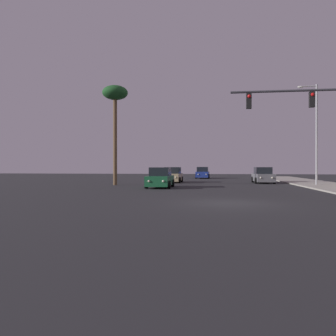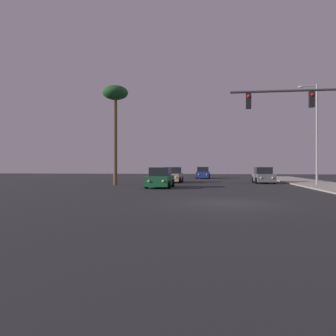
{
  "view_description": "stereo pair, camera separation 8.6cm",
  "coord_description": "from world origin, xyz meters",
  "px_view_note": "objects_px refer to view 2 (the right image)",
  "views": [
    {
      "loc": [
        -0.84,
        -15.93,
        1.77
      ],
      "look_at": [
        -4.27,
        10.61,
        1.63
      ],
      "focal_mm": 35.0,
      "sensor_mm": 36.0,
      "label": 1
    },
    {
      "loc": [
        -0.75,
        -15.91,
        1.77
      ],
      "look_at": [
        -4.27,
        10.61,
        1.63
      ],
      "focal_mm": 35.0,
      "sensor_mm": 36.0,
      "label": 2
    }
  ],
  "objects_px": {
    "car_green": "(160,178)",
    "traffic_light_mast": "(320,116)",
    "car_grey": "(263,176)",
    "car_blue": "(203,173)",
    "palm_tree_near": "(115,99)",
    "car_tan": "(173,175)",
    "street_lamp": "(315,129)"
  },
  "relations": [
    {
      "from": "car_tan",
      "to": "car_grey",
      "type": "distance_m",
      "value": 9.63
    },
    {
      "from": "car_grey",
      "to": "palm_tree_near",
      "type": "distance_m",
      "value": 17.17
    },
    {
      "from": "traffic_light_mast",
      "to": "palm_tree_near",
      "type": "xyz_separation_m",
      "value": [
        -15.24,
        9.88,
        3.42
      ]
    },
    {
      "from": "car_blue",
      "to": "car_grey",
      "type": "bearing_deg",
      "value": 118.9
    },
    {
      "from": "car_green",
      "to": "street_lamp",
      "type": "height_order",
      "value": "street_lamp"
    },
    {
      "from": "car_green",
      "to": "car_tan",
      "type": "distance_m",
      "value": 8.75
    },
    {
      "from": "palm_tree_near",
      "to": "car_blue",
      "type": "bearing_deg",
      "value": 67.31
    },
    {
      "from": "car_green",
      "to": "palm_tree_near",
      "type": "relative_size",
      "value": 0.46
    },
    {
      "from": "car_grey",
      "to": "traffic_light_mast",
      "type": "height_order",
      "value": "traffic_light_mast"
    },
    {
      "from": "car_grey",
      "to": "street_lamp",
      "type": "distance_m",
      "value": 7.5
    },
    {
      "from": "car_tan",
      "to": "traffic_light_mast",
      "type": "xyz_separation_m",
      "value": [
        10.43,
        -15.57,
        3.96
      ]
    },
    {
      "from": "car_tan",
      "to": "traffic_light_mast",
      "type": "height_order",
      "value": "traffic_light_mast"
    },
    {
      "from": "car_green",
      "to": "car_blue",
      "type": "relative_size",
      "value": 1.0
    },
    {
      "from": "traffic_light_mast",
      "to": "palm_tree_near",
      "type": "relative_size",
      "value": 0.78
    },
    {
      "from": "car_green",
      "to": "traffic_light_mast",
      "type": "distance_m",
      "value": 13.11
    },
    {
      "from": "car_grey",
      "to": "street_lamp",
      "type": "xyz_separation_m",
      "value": [
        3.79,
        -4.79,
        4.36
      ]
    },
    {
      "from": "car_tan",
      "to": "car_green",
      "type": "bearing_deg",
      "value": 91.52
    },
    {
      "from": "traffic_light_mast",
      "to": "car_green",
      "type": "bearing_deg",
      "value": 146.89
    },
    {
      "from": "car_tan",
      "to": "car_grey",
      "type": "xyz_separation_m",
      "value": [
        9.63,
        -0.06,
        0.0
      ]
    },
    {
      "from": "street_lamp",
      "to": "traffic_light_mast",
      "type": "bearing_deg",
      "value": -105.55
    },
    {
      "from": "car_tan",
      "to": "palm_tree_near",
      "type": "height_order",
      "value": "palm_tree_near"
    },
    {
      "from": "car_blue",
      "to": "street_lamp",
      "type": "relative_size",
      "value": 0.48
    },
    {
      "from": "car_tan",
      "to": "street_lamp",
      "type": "distance_m",
      "value": 14.92
    },
    {
      "from": "car_grey",
      "to": "palm_tree_near",
      "type": "xyz_separation_m",
      "value": [
        -14.44,
        -5.64,
        7.39
      ]
    },
    {
      "from": "car_grey",
      "to": "car_blue",
      "type": "bearing_deg",
      "value": -63.91
    },
    {
      "from": "car_blue",
      "to": "traffic_light_mast",
      "type": "height_order",
      "value": "traffic_light_mast"
    },
    {
      "from": "palm_tree_near",
      "to": "street_lamp",
      "type": "bearing_deg",
      "value": 2.67
    },
    {
      "from": "car_tan",
      "to": "car_grey",
      "type": "bearing_deg",
      "value": -178.62
    },
    {
      "from": "car_green",
      "to": "car_grey",
      "type": "relative_size",
      "value": 1.0
    },
    {
      "from": "traffic_light_mast",
      "to": "car_grey",
      "type": "bearing_deg",
      "value": 92.95
    },
    {
      "from": "car_tan",
      "to": "traffic_light_mast",
      "type": "bearing_deg",
      "value": 125.54
    },
    {
      "from": "car_green",
      "to": "car_grey",
      "type": "height_order",
      "value": "same"
    }
  ]
}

